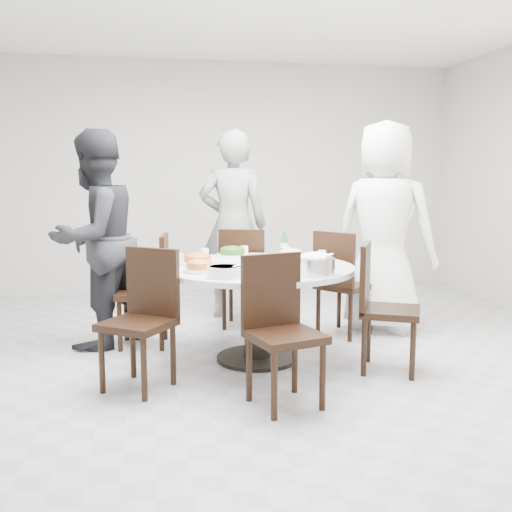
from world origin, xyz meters
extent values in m
cube|color=#AFAFB4|center=(0.00, 0.00, 0.00)|extent=(6.00, 6.00, 0.01)
cube|color=beige|center=(0.00, 3.00, 1.40)|extent=(6.00, 0.01, 2.80)
cube|color=beige|center=(0.00, -3.00, 1.40)|extent=(6.00, 0.01, 2.80)
cylinder|color=white|center=(-0.01, 0.08, 0.38)|extent=(1.50, 1.50, 0.75)
cube|color=black|center=(0.90, 0.68, 0.47)|extent=(0.59, 0.59, 0.95)
cube|color=black|center=(0.06, 1.13, 0.47)|extent=(0.53, 0.53, 0.95)
cube|color=black|center=(-0.90, 0.65, 0.47)|extent=(0.47, 0.47, 0.95)
cube|color=black|center=(-0.93, -0.40, 0.47)|extent=(0.59, 0.59, 0.95)
cube|color=black|center=(-0.01, -0.87, 0.47)|extent=(0.52, 0.52, 0.95)
cube|color=black|center=(0.90, -0.35, 0.47)|extent=(0.56, 0.56, 0.95)
imported|color=white|center=(1.31, 0.77, 0.97)|extent=(1.11, 1.08, 1.93)
imported|color=black|center=(0.01, 1.55, 0.94)|extent=(0.76, 0.57, 1.88)
imported|color=black|center=(-1.27, 0.72, 0.91)|extent=(1.10, 1.12, 1.82)
cylinder|color=white|center=(-0.13, 0.59, 0.79)|extent=(0.27, 0.27, 0.07)
cylinder|color=white|center=(0.32, 0.37, 0.78)|extent=(0.24, 0.24, 0.06)
cylinder|color=white|center=(-0.46, 0.22, 0.79)|extent=(0.27, 0.27, 0.07)
cylinder|color=white|center=(0.44, -0.06, 0.78)|extent=(0.27, 0.27, 0.07)
cylinder|color=white|center=(-0.47, -0.12, 0.78)|extent=(0.25, 0.25, 0.06)
cylinder|color=silver|center=(0.32, -0.38, 0.81)|extent=(0.28, 0.28, 0.12)
cylinder|color=white|center=(-0.32, -0.36, 0.79)|extent=(0.25, 0.25, 0.08)
cylinder|color=#286531|center=(0.32, 0.61, 0.85)|extent=(0.06, 0.06, 0.21)
cylinder|color=white|center=(0.01, 0.68, 0.79)|extent=(0.07, 0.07, 0.08)
camera|label=1|loc=(-0.85, -4.40, 1.47)|focal=42.00mm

